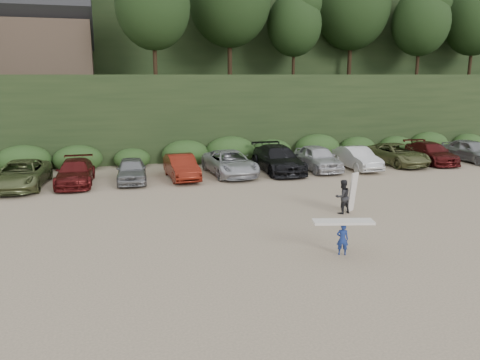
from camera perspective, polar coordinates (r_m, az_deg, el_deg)
name	(u,v)px	position (r m, az deg, el deg)	size (l,w,h in m)	color
ground	(296,224)	(19.43, 6.84, -5.35)	(120.00, 120.00, 0.00)	tan
hillside_backdrop	(168,25)	(53.64, -8.80, 18.18)	(90.00, 41.50, 28.00)	black
parked_cars	(251,162)	(28.75, 1.37, 2.18)	(39.80, 5.77, 1.62)	#B1B0B5
child_surfer	(343,232)	(16.23, 12.43, -6.16)	(2.10, 1.04, 1.22)	navy
adult_surfer	(343,196)	(21.06, 12.49, -1.95)	(1.25, 0.71, 1.79)	black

